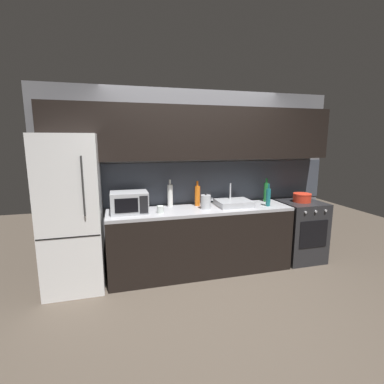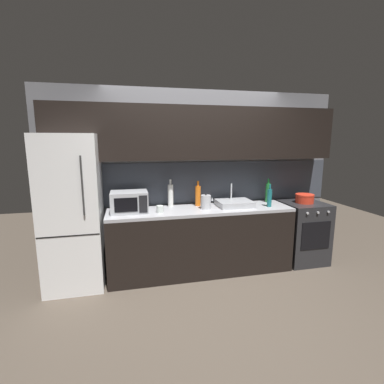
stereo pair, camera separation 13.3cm
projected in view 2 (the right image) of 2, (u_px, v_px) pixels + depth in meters
ground_plane at (222, 307)px, 3.08m from camera, size 10.00×10.00×0.00m
back_wall at (196, 159)px, 3.95m from camera, size 4.22×0.44×2.50m
counter_run at (201, 240)px, 3.87m from camera, size 2.48×0.60×0.90m
refrigerator at (73, 212)px, 3.42m from camera, size 0.68×0.69×1.88m
oven_range at (303, 232)px, 4.21m from camera, size 0.60×0.62×0.90m
microwave at (129, 202)px, 3.57m from camera, size 0.46×0.35×0.27m
sink_basin at (234, 203)px, 3.91m from camera, size 0.48×0.38×0.30m
kettle at (206, 202)px, 3.76m from camera, size 0.17×0.14×0.21m
wine_bottle_green at (268, 192)px, 4.16m from camera, size 0.07×0.07×0.35m
wine_bottle_teal at (269, 198)px, 3.87m from camera, size 0.06×0.06×0.31m
wine_bottle_white at (171, 195)px, 3.88m from camera, size 0.08×0.08×0.38m
wine_bottle_orange at (198, 195)px, 3.93m from camera, size 0.08×0.08×0.35m
mug_clear at (160, 209)px, 3.57m from camera, size 0.09×0.09×0.09m
cooking_pot at (305, 198)px, 4.12m from camera, size 0.26×0.26×0.13m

